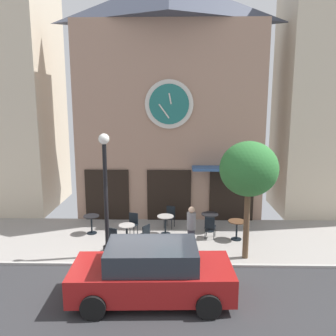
# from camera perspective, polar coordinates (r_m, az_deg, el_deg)

# --- Properties ---
(ground_plane) EXTENTS (27.36, 11.33, 0.13)m
(ground_plane) POSITION_cam_1_polar(r_m,az_deg,el_deg) (10.89, -4.54, -18.34)
(ground_plane) COLOR gray
(clock_building) EXTENTS (8.38, 3.64, 10.62)m
(clock_building) POSITION_cam_1_polar(r_m,az_deg,el_deg) (16.28, 0.28, 11.54)
(clock_building) COLOR #9E7A66
(clock_building) RESTS_ON ground_plane
(neighbor_building_left) EXTENTS (5.25, 4.35, 11.07)m
(neighbor_building_left) POSITION_cam_1_polar(r_m,az_deg,el_deg) (19.32, -25.85, 10.54)
(neighbor_building_left) COLOR beige
(neighbor_building_left) RESTS_ON ground_plane
(street_lamp) EXTENTS (0.36, 0.36, 4.27)m
(street_lamp) POSITION_cam_1_polar(r_m,az_deg,el_deg) (11.88, -10.18, -4.52)
(street_lamp) COLOR black
(street_lamp) RESTS_ON ground_plane
(street_tree) EXTENTS (1.93, 1.73, 4.03)m
(street_tree) POSITION_cam_1_polar(r_m,az_deg,el_deg) (11.67, 13.15, -0.28)
(street_tree) COLOR brown
(street_tree) RESTS_ON ground_plane
(cafe_table_rightmost) EXTENTS (0.63, 0.63, 0.75)m
(cafe_table_rightmost) POSITION_cam_1_polar(r_m,az_deg,el_deg) (14.55, -12.47, -8.59)
(cafe_table_rightmost) COLOR black
(cafe_table_rightmost) RESTS_ON ground_plane
(cafe_table_center_right) EXTENTS (0.61, 0.61, 0.73)m
(cafe_table_center_right) POSITION_cam_1_polar(r_m,az_deg,el_deg) (13.35, -6.77, -10.30)
(cafe_table_center_right) COLOR black
(cafe_table_center_right) RESTS_ON ground_plane
(cafe_table_near_door) EXTENTS (0.66, 0.66, 0.77)m
(cafe_table_near_door) POSITION_cam_1_polar(r_m,az_deg,el_deg) (14.12, -0.42, -8.82)
(cafe_table_near_door) COLOR black
(cafe_table_near_door) RESTS_ON ground_plane
(cafe_table_center) EXTENTS (0.70, 0.70, 0.74)m
(cafe_table_center) POSITION_cam_1_polar(r_m,az_deg,el_deg) (14.56, 6.88, -8.31)
(cafe_table_center) COLOR black
(cafe_table_center) RESTS_ON ground_plane
(cafe_table_center_left) EXTENTS (0.68, 0.68, 0.75)m
(cafe_table_center_left) POSITION_cam_1_polar(r_m,az_deg,el_deg) (13.86, 11.23, -9.44)
(cafe_table_center_left) COLOR black
(cafe_table_center_left) RESTS_ON ground_plane
(cafe_chair_facing_wall) EXTENTS (0.53, 0.53, 0.90)m
(cafe_chair_facing_wall) POSITION_cam_1_polar(r_m,az_deg,el_deg) (12.73, -8.86, -11.19)
(cafe_chair_facing_wall) COLOR black
(cafe_chair_facing_wall) RESTS_ON ground_plane
(cafe_chair_left_end) EXTENTS (0.49, 0.49, 0.90)m
(cafe_chair_left_end) POSITION_cam_1_polar(r_m,az_deg,el_deg) (13.79, 6.91, -9.39)
(cafe_chair_left_end) COLOR black
(cafe_chair_left_end) RESTS_ON ground_plane
(cafe_chair_facing_street) EXTENTS (0.51, 0.51, 0.90)m
(cafe_chair_facing_street) POSITION_cam_1_polar(r_m,az_deg,el_deg) (14.10, -5.84, -8.90)
(cafe_chair_facing_street) COLOR black
(cafe_chair_facing_street) RESTS_ON ground_plane
(cafe_chair_near_tree) EXTENTS (0.51, 0.51, 0.90)m
(cafe_chair_near_tree) POSITION_cam_1_polar(r_m,az_deg,el_deg) (14.90, 0.33, -7.75)
(cafe_chair_near_tree) COLOR black
(cafe_chair_near_tree) RESTS_ON ground_plane
(cafe_chair_corner) EXTENTS (0.56, 0.56, 0.90)m
(cafe_chair_corner) POSITION_cam_1_polar(r_m,az_deg,el_deg) (12.87, -3.93, -10.85)
(cafe_chair_corner) COLOR black
(cafe_chair_corner) RESTS_ON ground_plane
(pedestrian_grey) EXTENTS (0.38, 0.38, 1.67)m
(pedestrian_grey) POSITION_cam_1_polar(r_m,az_deg,el_deg) (12.47, 3.85, -9.92)
(pedestrian_grey) COLOR #2D2D38
(pedestrian_grey) RESTS_ON ground_plane
(parked_car_red) EXTENTS (4.36, 2.14, 1.55)m
(parked_car_red) POSITION_cam_1_polar(r_m,az_deg,el_deg) (9.75, -2.64, -16.77)
(parked_car_red) COLOR maroon
(parked_car_red) RESTS_ON ground_plane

